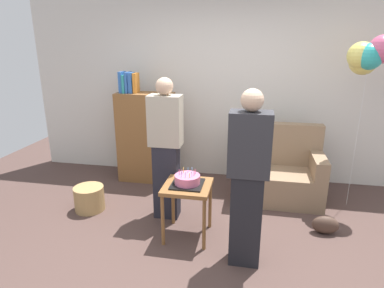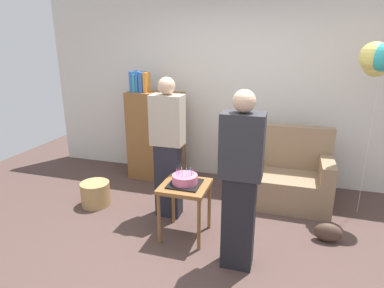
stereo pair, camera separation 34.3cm
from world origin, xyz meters
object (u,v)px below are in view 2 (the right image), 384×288
Objects in this scene: person_holding_cake at (240,182)px; person_blowing_candles at (168,148)px; side_table at (185,192)px; balloon_bunch at (383,57)px; birthday_cake at (185,180)px; handbag at (328,232)px; couch at (285,177)px; bookshelf at (156,135)px; wicker_basket at (96,194)px.

person_blowing_candles is at bearing -40.82° from person_holding_cake.
side_table is 0.29× the size of balloon_bunch.
handbag is at bearing 12.51° from birthday_cake.
handbag is at bearing -146.94° from person_holding_cake.
person_blowing_candles reaches higher than side_table.
couch is at bearing 29.62° from person_blowing_candles.
bookshelf is at bearing 119.82° from person_blowing_candles.
person_holding_cake reaches higher than handbag.
bookshelf is 4.96× the size of birthday_cake.
person_holding_cake is 1.29m from handbag.
handbag is (1.45, 0.32, -0.40)m from side_table.
balloon_bunch is (1.85, 1.08, 1.20)m from birthday_cake.
side_table is 1.54m from handbag.
wicker_basket is at bearing -22.82° from person_holding_cake.
handbag is (1.77, -0.05, -0.73)m from person_blowing_candles.
person_holding_cake is (0.61, -0.32, 0.19)m from birthday_cake.
couch is at bearing 19.37° from wicker_basket.
balloon_bunch reaches higher than side_table.
balloon_bunch reaches higher than birthday_cake.
couch is 3.06× the size of wicker_basket.
person_blowing_candles reaches higher than wicker_basket.
person_holding_cake is at bearing -104.36° from couch.
couch is 1.58m from person_blowing_candles.
wicker_basket is (-1.30, 0.33, -0.49)m from birthday_cake.
side_table is 0.36× the size of person_holding_cake.
bookshelf is at bearing 123.37° from birthday_cake.
couch is 1.52m from birthday_cake.
balloon_bunch is (0.40, 0.76, 1.74)m from handbag.
wicker_basket is 2.75m from handbag.
birthday_cake is 1.58m from handbag.
wicker_basket is 0.17× the size of balloon_bunch.
handbag is (2.75, -0.00, -0.05)m from wicker_basket.
bookshelf is 0.97× the size of person_blowing_candles.
person_blowing_candles is 1.00× the size of person_holding_cake.
handbag is at bearing -0.07° from wicker_basket.
wicker_basket is at bearing -110.93° from bookshelf.
person_blowing_candles reaches higher than birthday_cake.
person_blowing_candles reaches higher than couch.
person_blowing_candles is at bearing -161.94° from balloon_bunch.
couch reaches higher than birthday_cake.
person_holding_cake is 2.12m from wicker_basket.
couch is 3.44× the size of birthday_cake.
balloon_bunch is at bearing 30.32° from side_table.
bookshelf reaches higher than birthday_cake.
bookshelf reaches higher than wicker_basket.
side_table is at bearing -149.68° from balloon_bunch.
side_table reaches higher than wicker_basket.
birthday_cake reaches higher than wicker_basket.
person_blowing_candles is at bearing -149.98° from couch.
wicker_basket is at bearing 165.93° from side_table.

